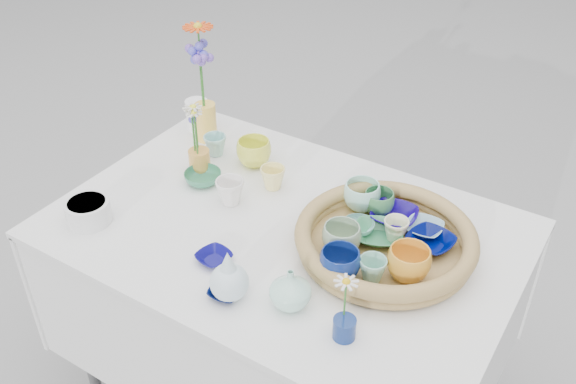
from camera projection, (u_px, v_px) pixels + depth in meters
The scene contains 32 objects.
wicker_tray at pixel (385, 241), 1.66m from camera, with size 0.47×0.47×0.08m, color brown, non-canonical shape.
tray_ceramic_0 at pixel (394, 216), 1.75m from camera, with size 0.13×0.13×0.03m, color #110170.
tray_ceramic_1 at pixel (430, 242), 1.67m from camera, with size 0.12×0.12×0.03m, color #010951.
tray_ceramic_2 at pixel (409, 264), 1.55m from camera, with size 0.11×0.11×0.08m, color gold.
tray_ceramic_3 at pixel (378, 234), 1.69m from camera, with size 0.13×0.13×0.03m, color #358053.
tray_ceramic_4 at pixel (341, 239), 1.64m from camera, with size 0.10×0.10×0.08m, color #85A387.
tray_ceramic_5 at pixel (358, 227), 1.72m from camera, with size 0.09×0.09×0.03m, color #76BAB6.
tray_ceramic_6 at pixel (362, 196), 1.79m from camera, with size 0.10×0.10×0.08m, color #ADEEE0.
tray_ceramic_7 at pixel (396, 230), 1.68m from camera, with size 0.07×0.07×0.06m, color #EAE8C4.
tray_ceramic_8 at pixel (424, 228), 1.72m from camera, with size 0.10×0.10×0.02m, color #8CBED4.
tray_ceramic_9 at pixel (340, 264), 1.56m from camera, with size 0.10×0.10×0.08m, color navy.
tray_ceramic_10 at pixel (344, 236), 1.69m from camera, with size 0.08×0.08×0.02m, color #FFF576.
tray_ceramic_11 at pixel (372, 270), 1.55m from camera, with size 0.07×0.07×0.06m, color #83C3AC.
tray_ceramic_12 at pixel (379, 203), 1.77m from camera, with size 0.09×0.09×0.07m, color #3D7C4A.
loose_ceramic_0 at pixel (254, 153), 2.01m from camera, with size 0.11×0.11×0.09m, color #E1E642.
loose_ceramic_1 at pixel (273, 178), 1.90m from camera, with size 0.07×0.07×0.07m, color #FFED8A.
loose_ceramic_2 at pixel (203, 178), 1.94m from camera, with size 0.11×0.11×0.04m, color #317A56.
loose_ceramic_3 at pixel (230, 192), 1.84m from camera, with size 0.08×0.08×0.08m, color white.
loose_ceramic_4 at pixel (214, 258), 1.65m from camera, with size 0.09×0.09×0.02m, color #0C095E.
loose_ceramic_5 at pixel (215, 145), 2.06m from camera, with size 0.07×0.07×0.07m, color #9BD8D2.
loose_ceramic_6 at pixel (226, 292), 1.55m from camera, with size 0.08×0.08×0.02m, color #040E3D.
fluted_bowl at pixel (88, 212), 1.77m from camera, with size 0.12×0.12×0.06m, color silver, non-canonical shape.
bud_vase_paleblue at pixel (229, 274), 1.51m from camera, with size 0.09×0.09×0.15m, color silver, non-canonical shape.
bud_vase_seafoam at pixel (290, 288), 1.50m from camera, with size 0.10×0.10×0.10m, color #ADE4D0.
bud_vase_cobalt at pixel (344, 328), 1.43m from camera, with size 0.05×0.05×0.05m, color navy.
single_daisy at pixel (345, 299), 1.40m from camera, with size 0.06×0.06×0.12m, color silver, non-canonical shape.
tall_vase_yellow at pixel (206, 122), 2.12m from camera, with size 0.07×0.07×0.13m, color #FFC84E.
gerbera at pixel (201, 68), 2.00m from camera, with size 0.11×0.11×0.28m, color #E24411, non-canonical shape.
hydrangea at pixel (201, 80), 2.02m from camera, with size 0.07×0.07×0.25m, color #7752C7, non-canonical shape.
white_pitcher at pixel (197, 115), 2.19m from camera, with size 0.11×0.08×0.10m, color white, non-canonical shape.
daisy_cup at pixel (199, 160), 1.98m from camera, with size 0.07×0.07×0.07m, color gold.
daisy_posy at pixel (196, 128), 1.92m from camera, with size 0.08×0.08×0.16m, color silver, non-canonical shape.
Camera 1 is at (0.75, -1.17, 1.86)m, focal length 40.00 mm.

